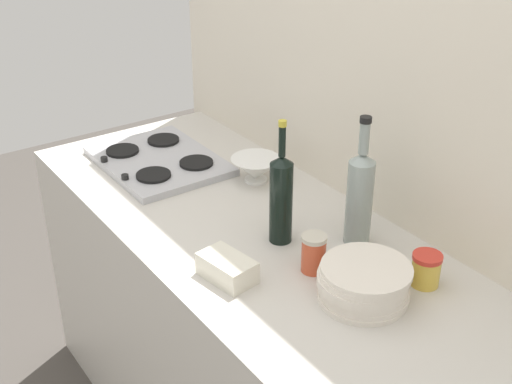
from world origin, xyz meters
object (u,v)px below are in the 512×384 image
at_px(stovetop_hob, 159,161).
at_px(condiment_jar_front, 426,269).
at_px(condiment_jar_rear, 313,253).
at_px(wine_bottle_leftmost, 281,197).
at_px(butter_dish, 227,268).
at_px(plate_stack, 364,282).
at_px(mixing_bowl, 256,169).
at_px(wine_bottle_mid_left, 360,195).

bearing_deg(stovetop_hob, condiment_jar_front, 12.25).
bearing_deg(condiment_jar_rear, wine_bottle_leftmost, 173.04).
bearing_deg(butter_dish, stovetop_hob, 165.99).
distance_m(plate_stack, mixing_bowl, 0.69).
relative_size(plate_stack, condiment_jar_front, 2.63).
relative_size(plate_stack, wine_bottle_leftmost, 0.64).
distance_m(butter_dish, condiment_jar_rear, 0.23).
bearing_deg(wine_bottle_leftmost, condiment_jar_front, 24.51).
distance_m(wine_bottle_leftmost, wine_bottle_mid_left, 0.21).
xyz_separation_m(wine_bottle_mid_left, butter_dish, (-0.06, -0.40, -0.12)).
height_order(wine_bottle_mid_left, condiment_jar_front, wine_bottle_mid_left).
bearing_deg(wine_bottle_mid_left, stovetop_hob, -164.03).
distance_m(plate_stack, condiment_jar_rear, 0.17).
height_order(wine_bottle_leftmost, mixing_bowl, wine_bottle_leftmost).
height_order(stovetop_hob, condiment_jar_front, condiment_jar_front).
relative_size(stovetop_hob, condiment_jar_rear, 4.43).
xyz_separation_m(wine_bottle_leftmost, wine_bottle_mid_left, (0.13, 0.17, 0.01)).
xyz_separation_m(stovetop_hob, plate_stack, (0.97, 0.05, 0.03)).
xyz_separation_m(stovetop_hob, condiment_jar_front, (1.02, 0.22, 0.03)).
bearing_deg(butter_dish, condiment_jar_front, 52.04).
xyz_separation_m(wine_bottle_mid_left, mixing_bowl, (-0.47, -0.02, -0.10)).
height_order(wine_bottle_mid_left, condiment_jar_rear, wine_bottle_mid_left).
relative_size(plate_stack, wine_bottle_mid_left, 0.62).
bearing_deg(wine_bottle_mid_left, condiment_jar_rear, -77.71).
height_order(mixing_bowl, butter_dish, mixing_bowl).
relative_size(wine_bottle_leftmost, butter_dish, 2.42).
height_order(butter_dish, condiment_jar_rear, condiment_jar_rear).
distance_m(plate_stack, butter_dish, 0.35).
height_order(plate_stack, butter_dish, plate_stack).
height_order(wine_bottle_leftmost, condiment_jar_rear, wine_bottle_leftmost).
distance_m(stovetop_hob, butter_dish, 0.73).
relative_size(condiment_jar_front, condiment_jar_rear, 0.83).
bearing_deg(wine_bottle_mid_left, condiment_jar_front, 0.48).
height_order(condiment_jar_front, condiment_jar_rear, condiment_jar_rear).
bearing_deg(wine_bottle_leftmost, mixing_bowl, 155.63).
bearing_deg(plate_stack, wine_bottle_leftmost, -179.34).
height_order(wine_bottle_mid_left, mixing_bowl, wine_bottle_mid_left).
xyz_separation_m(condiment_jar_front, condiment_jar_rear, (-0.21, -0.19, 0.01)).
height_order(plate_stack, mixing_bowl, plate_stack).
xyz_separation_m(stovetop_hob, wine_bottle_mid_left, (0.77, 0.22, 0.13)).
relative_size(plate_stack, mixing_bowl, 1.40).
height_order(stovetop_hob, plate_stack, plate_stack).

